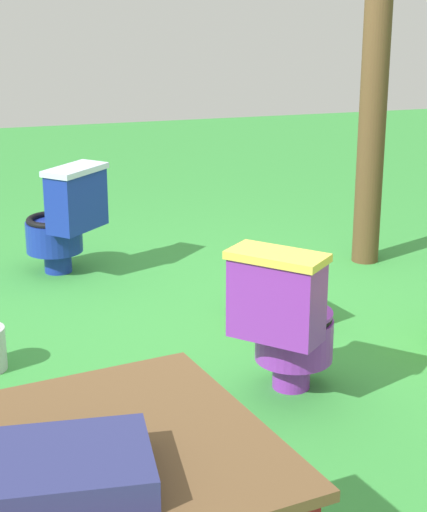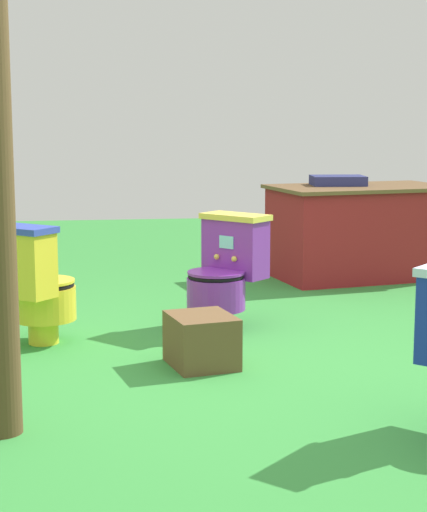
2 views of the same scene
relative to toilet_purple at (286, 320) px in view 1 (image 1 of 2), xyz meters
name	(u,v)px [view 1 (image 1 of 2)]	position (x,y,z in m)	size (l,w,h in m)	color
ground	(228,324)	(0.01, -0.88, -0.37)	(14.00, 14.00, 0.00)	green
toilet_purple	(286,320)	(0.00, 0.00, 0.00)	(0.63, 0.63, 0.73)	purple
toilet_blue	(64,219)	(0.78, -2.02, 0.00)	(0.63, 0.63, 0.73)	#192D9E
wooden_post	(372,121)	(-1.22, -1.73, 0.59)	(0.18, 0.18, 1.93)	brown
small_crate	(276,300)	(-0.25, -0.83, -0.23)	(0.38, 0.33, 0.28)	brown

